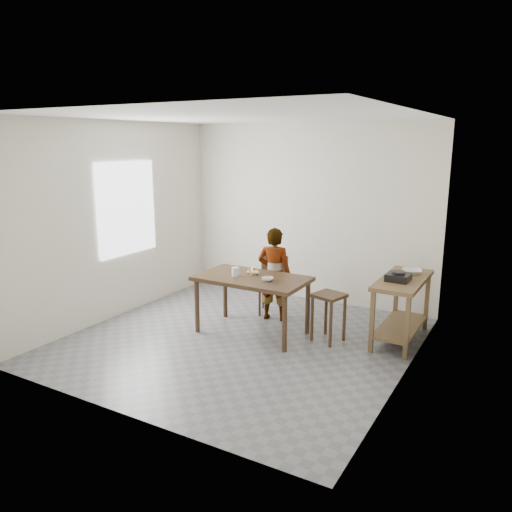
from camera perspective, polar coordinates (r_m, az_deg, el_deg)
The scene contains 17 objects.
floor at distance 6.32m, azimuth -1.83°, elevation -9.77°, with size 4.00×4.00×0.04m, color slate.
ceiling at distance 5.83m, azimuth -2.03°, elevation 15.90°, with size 4.00×4.00×0.04m, color white.
wall_back at distance 7.69m, azimuth 6.02°, elevation 4.90°, with size 4.00×0.04×2.70m, color silver.
wall_front at distance 4.38m, azimuth -15.94°, elevation -1.71°, with size 4.00×0.04×2.70m, color silver.
wall_left at distance 7.18m, azimuth -15.81°, elevation 3.90°, with size 0.04×4.00×2.70m, color silver.
wall_right at distance 5.18m, azimuth 17.48°, elevation 0.42°, with size 0.04×4.00×2.70m, color silver.
window_pane at distance 7.26m, azimuth -14.48°, elevation 5.28°, with size 0.02×1.10×1.30m, color white.
dining_table at distance 6.42m, azimuth -0.45°, elevation -5.62°, with size 1.40×0.80×0.75m, color #3C2918, non-canonical shape.
prep_counter at distance 6.43m, azimuth 16.25°, elevation -5.89°, with size 0.50×1.20×0.80m, color brown, non-canonical shape.
child at distance 6.83m, azimuth 2.10°, elevation -2.09°, with size 0.47×0.31×1.29m, color white.
dining_chair at distance 7.15m, azimuth 1.95°, elevation -3.42°, with size 0.39×0.39×0.81m, color #3C2918, non-canonical shape.
stool at distance 6.26m, azimuth 8.26°, elevation -6.96°, with size 0.34×0.34×0.61m, color #3C2918, non-canonical shape.
glass_tumbler at distance 6.34m, azimuth -2.38°, elevation -1.81°, with size 0.09×0.09×0.11m, color white.
small_bowl at distance 6.12m, azimuth 1.31°, elevation -2.66°, with size 0.15×0.15×0.05m, color silver.
banana at distance 6.42m, azimuth -0.34°, elevation -1.82°, with size 0.19×0.13×0.07m, color gold, non-canonical shape.
serving_bowl at distance 6.54m, azimuth 17.39°, elevation -1.71°, with size 0.24×0.24×0.06m, color silver.
gas_burner at distance 6.17m, azimuth 15.95°, elevation -2.35°, with size 0.26×0.26×0.09m, color black.
Camera 1 is at (3.06, -4.96, 2.42)m, focal length 35.00 mm.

